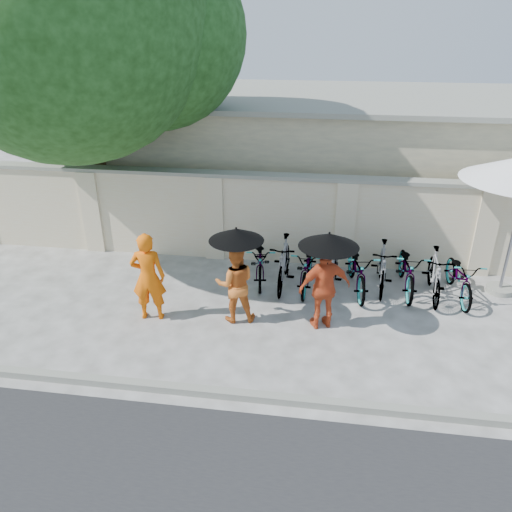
# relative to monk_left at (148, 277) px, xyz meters

# --- Properties ---
(ground) EXTENTS (80.00, 80.00, 0.00)m
(ground) POSITION_rel_monk_left_xyz_m (1.64, -0.30, -0.87)
(ground) COLOR #BCBBB8
(kerb) EXTENTS (40.00, 0.16, 0.12)m
(kerb) POSITION_rel_monk_left_xyz_m (1.64, -2.00, -0.81)
(kerb) COLOR gray
(kerb) RESTS_ON ground
(compound_wall) EXTENTS (20.00, 0.30, 2.00)m
(compound_wall) POSITION_rel_monk_left_xyz_m (2.64, 2.90, 0.13)
(compound_wall) COLOR beige
(compound_wall) RESTS_ON ground
(building_behind) EXTENTS (14.00, 6.00, 3.20)m
(building_behind) POSITION_rel_monk_left_xyz_m (3.64, 6.70, 0.73)
(building_behind) COLOR beige
(building_behind) RESTS_ON ground
(shade_tree) EXTENTS (6.70, 6.20, 8.20)m
(shade_tree) POSITION_rel_monk_left_xyz_m (-2.02, 2.67, 4.23)
(shade_tree) COLOR brown
(shade_tree) RESTS_ON ground
(monk_left) EXTENTS (0.69, 0.51, 1.75)m
(monk_left) POSITION_rel_monk_left_xyz_m (0.00, 0.00, 0.00)
(monk_left) COLOR #F76309
(monk_left) RESTS_ON ground
(monk_center) EXTENTS (0.86, 0.73, 1.54)m
(monk_center) POSITION_rel_monk_left_xyz_m (1.61, 0.17, -0.11)
(monk_center) COLOR #CE6623
(monk_center) RESTS_ON ground
(parasol_center) EXTENTS (0.98, 0.98, 1.04)m
(parasol_center) POSITION_rel_monk_left_xyz_m (1.66, 0.09, 0.92)
(parasol_center) COLOR black
(parasol_center) RESTS_ON ground
(monk_right) EXTENTS (1.04, 0.72, 1.65)m
(monk_right) POSITION_rel_monk_left_xyz_m (3.25, 0.16, -0.05)
(monk_right) COLOR #CD4C22
(monk_right) RESTS_ON ground
(parasol_right) EXTENTS (1.05, 1.05, 0.98)m
(parasol_right) POSITION_rel_monk_left_xyz_m (3.27, 0.08, 0.92)
(parasol_right) COLOR black
(parasol_right) RESTS_ON ground
(bike_0) EXTENTS (0.81, 1.77, 0.89)m
(bike_0) POSITION_rel_monk_left_xyz_m (1.87, 1.80, -0.43)
(bike_0) COLOR gray
(bike_0) RESTS_ON ground
(bike_1) EXTENTS (0.56, 1.79, 1.07)m
(bike_1) POSITION_rel_monk_left_xyz_m (2.38, 1.63, -0.34)
(bike_1) COLOR gray
(bike_1) RESTS_ON ground
(bike_2) EXTENTS (0.72, 1.83, 0.94)m
(bike_2) POSITION_rel_monk_left_xyz_m (2.90, 1.65, -0.40)
(bike_2) COLOR gray
(bike_2) RESTS_ON ground
(bike_3) EXTENTS (0.66, 1.65, 0.96)m
(bike_3) POSITION_rel_monk_left_xyz_m (3.41, 1.72, -0.39)
(bike_3) COLOR gray
(bike_3) RESTS_ON ground
(bike_4) EXTENTS (0.87, 1.90, 0.97)m
(bike_4) POSITION_rel_monk_left_xyz_m (3.92, 1.64, -0.39)
(bike_4) COLOR gray
(bike_4) RESTS_ON ground
(bike_5) EXTENTS (0.59, 1.70, 1.01)m
(bike_5) POSITION_rel_monk_left_xyz_m (4.44, 1.79, -0.37)
(bike_5) COLOR gray
(bike_5) RESTS_ON ground
(bike_6) EXTENTS (0.66, 1.85, 0.97)m
(bike_6) POSITION_rel_monk_left_xyz_m (4.95, 1.80, -0.39)
(bike_6) COLOR gray
(bike_6) RESTS_ON ground
(bike_7) EXTENTS (0.57, 1.69, 1.00)m
(bike_7) POSITION_rel_monk_left_xyz_m (5.47, 1.60, -0.37)
(bike_7) COLOR gray
(bike_7) RESTS_ON ground
(bike_8) EXTENTS (0.70, 1.77, 0.91)m
(bike_8) POSITION_rel_monk_left_xyz_m (5.98, 1.66, -0.42)
(bike_8) COLOR gray
(bike_8) RESTS_ON ground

